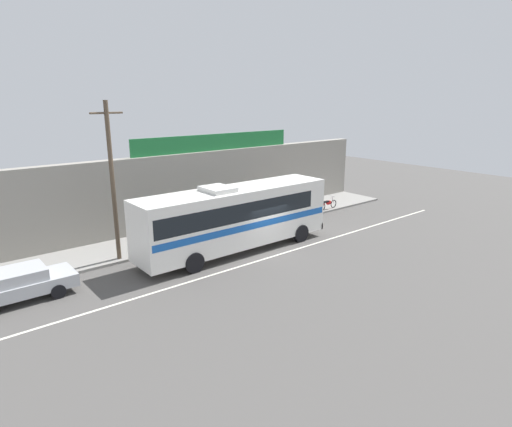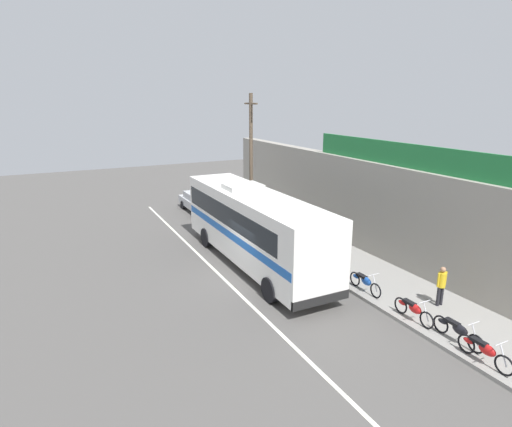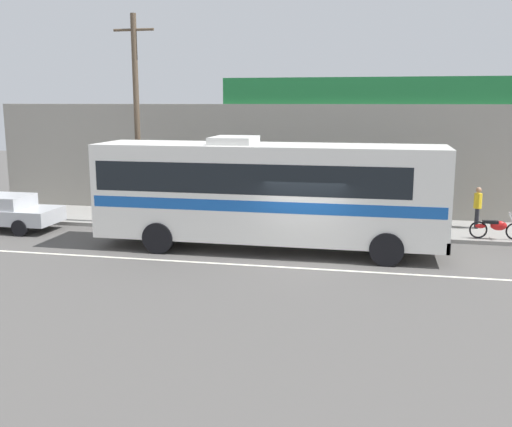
% 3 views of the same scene
% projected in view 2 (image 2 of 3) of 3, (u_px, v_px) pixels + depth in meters
% --- Properties ---
extents(ground_plane, '(70.00, 70.00, 0.00)m').
position_uv_depth(ground_plane, '(243.00, 279.00, 19.15)').
color(ground_plane, '#4F4C49').
extents(sidewalk_slab, '(30.00, 3.60, 0.14)m').
position_uv_depth(sidewalk_slab, '(337.00, 258.00, 21.37)').
color(sidewalk_slab, gray).
rests_on(sidewalk_slab, ground_plane).
extents(storefront_facade, '(30.00, 0.70, 4.80)m').
position_uv_depth(storefront_facade, '(373.00, 209.00, 21.69)').
color(storefront_facade, gray).
rests_on(storefront_facade, ground_plane).
extents(storefront_billboard, '(12.32, 0.12, 1.10)m').
position_uv_depth(storefront_billboard, '(402.00, 155.00, 19.49)').
color(storefront_billboard, '#1E7538').
rests_on(storefront_billboard, storefront_facade).
extents(road_center_stripe, '(30.00, 0.14, 0.01)m').
position_uv_depth(road_center_stripe, '(227.00, 282.00, 18.80)').
color(road_center_stripe, silver).
rests_on(road_center_stripe, ground_plane).
extents(intercity_bus, '(11.47, 2.66, 3.78)m').
position_uv_depth(intercity_bus, '(253.00, 223.00, 20.37)').
color(intercity_bus, white).
rests_on(intercity_bus, ground_plane).
extents(parked_car, '(4.36, 1.91, 1.37)m').
position_uv_depth(parked_car, '(200.00, 202.00, 30.26)').
color(parked_car, '#B7BABF').
rests_on(parked_car, ground_plane).
extents(utility_pole, '(1.60, 0.22, 8.02)m').
position_uv_depth(utility_pole, '(251.00, 159.00, 25.74)').
color(utility_pole, brown).
rests_on(utility_pole, sidewalk_slab).
extents(motorcycle_orange, '(1.95, 0.56, 0.94)m').
position_uv_depth(motorcycle_orange, '(457.00, 330.00, 13.84)').
color(motorcycle_orange, black).
rests_on(motorcycle_orange, sidewalk_slab).
extents(motorcycle_purple, '(1.90, 0.56, 0.94)m').
position_uv_depth(motorcycle_purple, '(365.00, 282.00, 17.48)').
color(motorcycle_purple, black).
rests_on(motorcycle_purple, sidewalk_slab).
extents(motorcycle_red, '(1.83, 0.56, 0.94)m').
position_uv_depth(motorcycle_red, '(413.00, 309.00, 15.20)').
color(motorcycle_red, black).
rests_on(motorcycle_red, sidewalk_slab).
extents(motorcycle_blue, '(1.87, 0.56, 0.94)m').
position_uv_depth(motorcycle_blue, '(484.00, 350.00, 12.73)').
color(motorcycle_blue, black).
rests_on(motorcycle_blue, sidewalk_slab).
extents(pedestrian_by_curb, '(0.30, 0.48, 1.59)m').
position_uv_depth(pedestrian_by_curb, '(441.00, 283.00, 16.16)').
color(pedestrian_by_curb, black).
rests_on(pedestrian_by_curb, sidewalk_slab).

